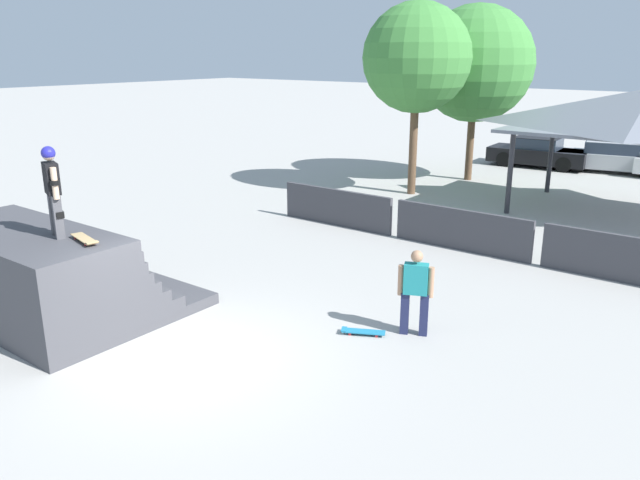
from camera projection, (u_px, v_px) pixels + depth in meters
name	position (u px, v px, depth m)	size (l,w,h in m)	color
ground_plane	(190.00, 358.00, 10.30)	(160.00, 160.00, 0.00)	#A3A09B
quarter_pipe_ramp	(46.00, 277.00, 11.74)	(4.30, 3.63, 1.74)	#424247
skater_on_deck	(52.00, 185.00, 10.66)	(0.68, 0.37, 1.58)	#4C4C51
skateboard_on_deck	(85.00, 239.00, 10.56)	(0.85, 0.38, 0.09)	red
bystander_walking	(415.00, 288.00, 10.91)	(0.61, 0.36, 1.57)	#1E2347
skateboard_on_ground	(362.00, 331.00, 11.12)	(0.79, 0.54, 0.09)	red
barrier_fence	(461.00, 230.00, 15.74)	(11.43, 0.12, 1.05)	#3D3D42
tree_beside_pavilion	(417.00, 58.00, 20.80)	(3.66, 3.66, 6.47)	brown
tree_far_back	(476.00, 64.00, 23.27)	(4.32, 4.32, 6.56)	brown
parked_car_black	(538.00, 153.00, 27.16)	(4.21, 1.97, 1.27)	black
parked_car_silver	(614.00, 157.00, 25.98)	(4.73, 2.52, 1.27)	#A8AAAF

